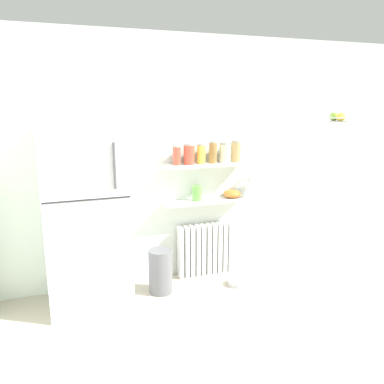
% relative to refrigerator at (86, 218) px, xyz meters
% --- Properties ---
extents(ground_plane, '(7.04, 7.04, 0.00)m').
position_rel_refrigerator_xyz_m(ground_plane, '(1.26, -1.19, -0.86)').
color(ground_plane, '#B2A893').
extents(back_wall, '(7.04, 0.10, 2.60)m').
position_rel_refrigerator_xyz_m(back_wall, '(1.26, 0.36, 0.44)').
color(back_wall, silver).
rests_on(back_wall, ground_plane).
extents(refrigerator, '(0.74, 0.66, 1.73)m').
position_rel_refrigerator_xyz_m(refrigerator, '(0.00, 0.00, 0.00)').
color(refrigerator, silver).
rests_on(refrigerator, ground_plane).
extents(radiator, '(0.64, 0.12, 0.59)m').
position_rel_refrigerator_xyz_m(radiator, '(1.29, 0.23, -0.57)').
color(radiator, white).
rests_on(radiator, ground_plane).
extents(wall_shelf_lower, '(0.95, 0.22, 0.02)m').
position_rel_refrigerator_xyz_m(wall_shelf_lower, '(1.29, 0.20, 0.00)').
color(wall_shelf_lower, white).
extents(wall_shelf_upper, '(0.95, 0.22, 0.02)m').
position_rel_refrigerator_xyz_m(wall_shelf_upper, '(1.29, 0.20, 0.40)').
color(wall_shelf_upper, white).
extents(storage_jar_0, '(0.08, 0.08, 0.21)m').
position_rel_refrigerator_xyz_m(storage_jar_0, '(0.95, 0.20, 0.52)').
color(storage_jar_0, '#C64C38').
rests_on(storage_jar_0, wall_shelf_upper).
extents(storage_jar_1, '(0.11, 0.11, 0.22)m').
position_rel_refrigerator_xyz_m(storage_jar_1, '(1.09, 0.20, 0.52)').
color(storage_jar_1, '#C64C38').
rests_on(storage_jar_1, wall_shelf_upper).
extents(storage_jar_2, '(0.09, 0.09, 0.21)m').
position_rel_refrigerator_xyz_m(storage_jar_2, '(1.22, 0.20, 0.52)').
color(storage_jar_2, yellow).
rests_on(storage_jar_2, wall_shelf_upper).
extents(storage_jar_3, '(0.08, 0.08, 0.24)m').
position_rel_refrigerator_xyz_m(storage_jar_3, '(1.36, 0.20, 0.53)').
color(storage_jar_3, olive).
rests_on(storage_jar_3, wall_shelf_upper).
extents(storage_jar_4, '(0.11, 0.11, 0.22)m').
position_rel_refrigerator_xyz_m(storage_jar_4, '(1.49, 0.20, 0.52)').
color(storage_jar_4, beige).
rests_on(storage_jar_4, wall_shelf_upper).
extents(storage_jar_5, '(0.10, 0.10, 0.24)m').
position_rel_refrigerator_xyz_m(storage_jar_5, '(1.63, 0.20, 0.53)').
color(storage_jar_5, tan).
rests_on(storage_jar_5, wall_shelf_upper).
extents(vase, '(0.10, 0.10, 0.17)m').
position_rel_refrigerator_xyz_m(vase, '(1.18, 0.20, 0.10)').
color(vase, '#66A84C').
rests_on(vase, wall_shelf_lower).
extents(shelf_bowl, '(0.20, 0.20, 0.09)m').
position_rel_refrigerator_xyz_m(shelf_bowl, '(1.59, 0.20, 0.06)').
color(shelf_bowl, orange).
rests_on(shelf_bowl, wall_shelf_lower).
extents(trash_bin, '(0.24, 0.24, 0.46)m').
position_rel_refrigerator_xyz_m(trash_bin, '(0.70, -0.02, -0.64)').
color(trash_bin, slate).
rests_on(trash_bin, ground_plane).
extents(pet_food_bowl, '(0.20, 0.20, 0.05)m').
position_rel_refrigerator_xyz_m(pet_food_bowl, '(1.51, -0.15, -0.84)').
color(pet_food_bowl, '#B7B7BC').
rests_on(pet_food_bowl, ground_plane).
extents(hanging_fruit_basket, '(0.29, 0.29, 0.10)m').
position_rel_refrigerator_xyz_m(hanging_fruit_basket, '(2.56, -0.26, 0.89)').
color(hanging_fruit_basket, '#B2B2B7').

